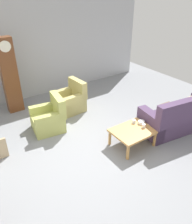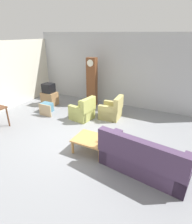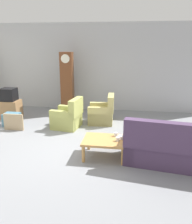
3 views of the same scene
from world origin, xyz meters
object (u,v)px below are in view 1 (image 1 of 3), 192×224
(cup_blue_rimmed, at_px, (134,121))
(armchair_olive_far, at_px, (71,101))
(armchair_olive_near, at_px, (49,119))
(bowl_white_stacked, at_px, (141,122))
(cup_white_porcelain, at_px, (144,126))
(grandfather_clock, at_px, (10,76))
(coffee_table_wood, at_px, (133,132))
(couch_floral, at_px, (180,117))

(cup_blue_rimmed, bearing_deg, armchair_olive_far, 105.38)
(armchair_olive_near, bearing_deg, bowl_white_stacked, -44.48)
(armchair_olive_near, distance_m, bowl_white_stacked, 2.37)
(armchair_olive_far, distance_m, cup_white_porcelain, 2.50)
(grandfather_clock, bearing_deg, coffee_table_wood, -62.16)
(couch_floral, bearing_deg, grandfather_clock, 133.02)
(armchair_olive_far, distance_m, grandfather_clock, 1.87)
(armchair_olive_far, xyz_separation_m, cup_blue_rimmed, (0.59, -2.13, 0.16))
(coffee_table_wood, bearing_deg, cup_white_porcelain, -10.72)
(armchair_olive_far, height_order, grandfather_clock, grandfather_clock)
(armchair_olive_far, relative_size, grandfather_clock, 0.42)
(couch_floral, bearing_deg, cup_white_porcelain, 174.01)
(cup_blue_rimmed, bearing_deg, armchair_olive_near, 135.45)
(cup_white_porcelain, xyz_separation_m, cup_blue_rimmed, (-0.06, 0.28, -0.00))
(grandfather_clock, bearing_deg, couch_floral, -46.98)
(couch_floral, relative_size, armchair_olive_far, 2.40)
(couch_floral, bearing_deg, armchair_olive_far, 126.37)
(cup_white_porcelain, distance_m, bowl_white_stacked, 0.17)
(armchair_olive_far, relative_size, coffee_table_wood, 0.96)
(armchair_olive_far, bearing_deg, grandfather_clock, 145.44)
(coffee_table_wood, distance_m, cup_blue_rimmed, 0.34)
(cup_blue_rimmed, bearing_deg, cup_white_porcelain, -78.32)
(armchair_olive_far, distance_m, cup_blue_rimmed, 2.22)
(couch_floral, distance_m, bowl_white_stacked, 1.19)
(armchair_olive_near, distance_m, armchair_olive_far, 1.14)
(grandfather_clock, height_order, cup_white_porcelain, grandfather_clock)
(armchair_olive_near, bearing_deg, armchair_olive_far, 31.47)
(grandfather_clock, bearing_deg, armchair_olive_far, -34.56)
(armchair_olive_near, distance_m, cup_blue_rimmed, 2.20)
(cup_white_porcelain, bearing_deg, bowl_white_stacked, 65.02)
(grandfather_clock, relative_size, cup_white_porcelain, 24.69)
(coffee_table_wood, xyz_separation_m, cup_blue_rimmed, (0.23, 0.22, 0.10))
(cup_blue_rimmed, bearing_deg, bowl_white_stacked, -43.73)
(couch_floral, relative_size, armchair_olive_near, 2.40)
(coffee_table_wood, bearing_deg, armchair_olive_far, 98.57)
(couch_floral, relative_size, cup_blue_rimmed, 25.69)
(armchair_olive_far, relative_size, cup_white_porcelain, 10.39)
(armchair_olive_near, xyz_separation_m, grandfather_clock, (-0.42, 1.56, 0.79))
(grandfather_clock, height_order, cup_blue_rimmed, grandfather_clock)
(armchair_olive_near, xyz_separation_m, coffee_table_wood, (1.33, -1.76, 0.06))
(grandfather_clock, bearing_deg, cup_white_porcelain, -58.82)
(cup_blue_rimmed, bearing_deg, couch_floral, -17.59)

